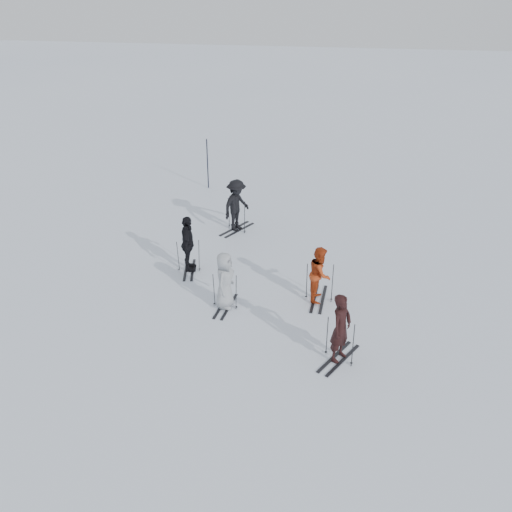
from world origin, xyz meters
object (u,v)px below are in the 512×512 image
(skier_near_dark, at_px, (341,329))
(skier_grey, at_px, (225,281))
(skier_uphill_left, at_px, (188,245))
(skier_red, at_px, (320,275))
(piste_marker, at_px, (208,164))
(skier_uphill_far, at_px, (236,206))

(skier_near_dark, relative_size, skier_grey, 1.08)
(skier_near_dark, height_order, skier_grey, skier_near_dark)
(skier_grey, bearing_deg, skier_uphill_left, 45.57)
(skier_grey, bearing_deg, skier_near_dark, -114.34)
(skier_near_dark, height_order, skier_uphill_left, skier_uphill_left)
(skier_grey, height_order, skier_uphill_left, skier_uphill_left)
(skier_red, distance_m, piste_marker, 10.65)
(skier_grey, distance_m, skier_uphill_left, 2.64)
(skier_uphill_far, xyz_separation_m, piste_marker, (-2.21, 4.35, 0.14))
(skier_grey, relative_size, skier_uphill_left, 0.92)
(skier_red, bearing_deg, skier_near_dark, -163.25)
(skier_near_dark, distance_m, skier_grey, 4.01)
(skier_grey, bearing_deg, piste_marker, 22.49)
(skier_near_dark, bearing_deg, piste_marker, 56.25)
(skier_near_dark, relative_size, skier_uphill_far, 0.95)
(skier_uphill_left, distance_m, skier_uphill_far, 3.62)
(skier_near_dark, bearing_deg, skier_uphill_far, 57.10)
(skier_red, distance_m, skier_grey, 2.88)
(skier_uphill_left, bearing_deg, skier_uphill_far, -26.18)
(skier_red, bearing_deg, skier_uphill_far, 39.78)
(skier_grey, distance_m, skier_uphill_far, 5.58)
(piste_marker, bearing_deg, skier_red, -57.55)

